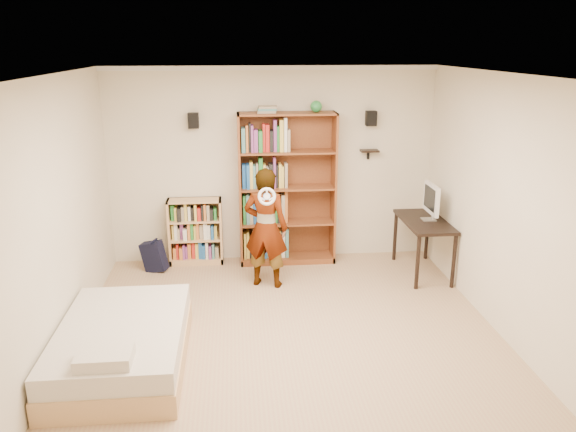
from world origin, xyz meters
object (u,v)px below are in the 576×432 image
object	(u,v)px
daybed	(122,339)
person	(266,228)
low_bookshelf	(196,231)
tall_bookshelf	(287,190)
computer_desk	(423,247)

from	to	relation	value
daybed	person	bearing A→B (deg)	49.61
low_bookshelf	daybed	size ratio (longest dim) A/B	0.51
tall_bookshelf	low_bookshelf	xyz separation A→B (m)	(-1.28, 0.05, -0.59)
low_bookshelf	computer_desk	world-z (taller)	low_bookshelf
computer_desk	low_bookshelf	bearing A→B (deg)	167.69
low_bookshelf	computer_desk	distance (m)	3.12
tall_bookshelf	daybed	size ratio (longest dim) A/B	1.16
computer_desk	tall_bookshelf	bearing A→B (deg)	160.92
tall_bookshelf	low_bookshelf	distance (m)	1.41
tall_bookshelf	low_bookshelf	size ratio (longest dim) A/B	2.27
computer_desk	person	world-z (taller)	person
computer_desk	daybed	xyz separation A→B (m)	(-3.60, -1.94, -0.10)
tall_bookshelf	daybed	xyz separation A→B (m)	(-1.83, -2.55, -0.78)
low_bookshelf	daybed	bearing A→B (deg)	-101.86
low_bookshelf	person	distance (m)	1.31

